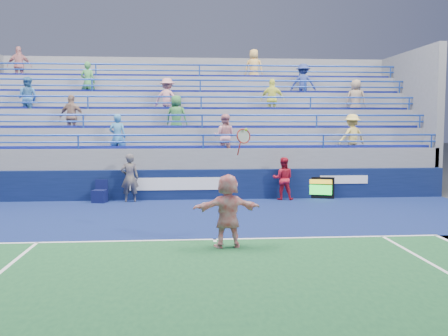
{
  "coord_description": "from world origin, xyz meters",
  "views": [
    {
      "loc": [
        -0.71,
        -11.6,
        2.74
      ],
      "look_at": [
        0.43,
        2.5,
        1.5
      ],
      "focal_mm": 40.0,
      "sensor_mm": 36.0,
      "label": 1
    }
  ],
  "objects": [
    {
      "name": "line_judge",
      "position": [
        -2.62,
        6.04,
        0.86
      ],
      "size": [
        0.67,
        0.47,
        1.72
      ],
      "primitive_type": "imported",
      "rotation": [
        0.0,
        0.0,
        3.24
      ],
      "color": "#15163A",
      "rests_on": "ground"
    },
    {
      "name": "ground",
      "position": [
        0.0,
        0.0,
        0.0
      ],
      "size": [
        120.0,
        120.0,
        0.0
      ],
      "primitive_type": "plane",
      "color": "#333538"
    },
    {
      "name": "serve_speed_board",
      "position": [
        4.23,
        6.33,
        0.4
      ],
      "size": [
        1.14,
        0.47,
        0.8
      ],
      "color": "black",
      "rests_on": "ground"
    },
    {
      "name": "ball_girl",
      "position": [
        2.87,
        6.13,
        0.78
      ],
      "size": [
        0.85,
        0.71,
        1.55
      ],
      "primitive_type": "imported",
      "rotation": [
        0.0,
        0.0,
        2.96
      ],
      "color": "#B01426",
      "rests_on": "ground"
    },
    {
      "name": "tennis_player",
      "position": [
        0.25,
        -0.72,
        0.83
      ],
      "size": [
        1.58,
        0.64,
        2.66
      ],
      "color": "white",
      "rests_on": "ground"
    },
    {
      "name": "judge_chair",
      "position": [
        -3.66,
        6.0,
        0.26
      ],
      "size": [
        0.54,
        0.54,
        0.81
      ],
      "color": "#0D123E",
      "rests_on": "ground"
    },
    {
      "name": "bleacher_stand",
      "position": [
        0.0,
        10.27,
        1.54
      ],
      "size": [
        18.0,
        5.6,
        6.13
      ],
      "color": "slate",
      "rests_on": "ground"
    },
    {
      "name": "sponsor_wall",
      "position": [
        0.0,
        6.5,
        0.55
      ],
      "size": [
        18.0,
        0.32,
        1.1
      ],
      "color": "#0A1539",
      "rests_on": "ground"
    }
  ]
}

